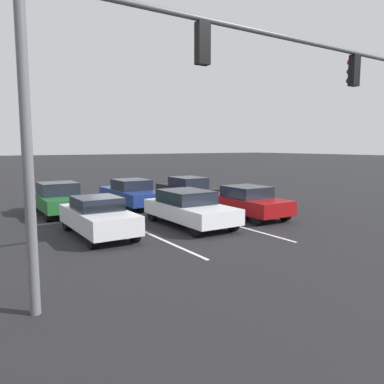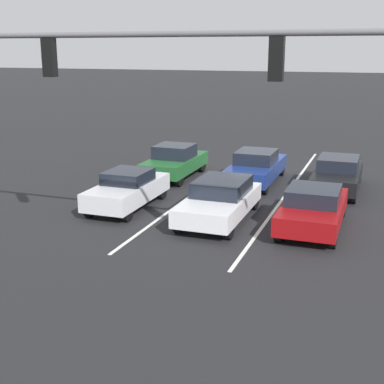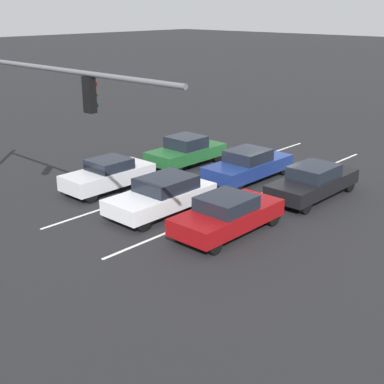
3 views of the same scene
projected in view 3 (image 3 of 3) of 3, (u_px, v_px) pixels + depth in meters
The scene contains 9 objects.
ground_plane at pixel (267, 171), 26.64m from camera, with size 240.00×240.00×0.00m, color black.
lane_stripe_left_divider at pixel (263, 193), 23.48m from camera, with size 0.12×17.74×0.01m, color silver.
lane_stripe_center_divider at pixel (201, 176), 25.82m from camera, with size 0.12×17.74×0.01m, color silver.
car_white_midlane_front at pixel (162, 195), 21.08m from camera, with size 1.93×4.55×1.43m.
car_maroon_leftlane_front at pixel (227, 214), 19.17m from camera, with size 1.89×4.45×1.42m.
car_silver_rightlane_front at pixel (109, 175), 23.66m from camera, with size 1.72×4.19×1.42m.
car_darkgreen_rightlane_second at pixel (186, 151), 27.33m from camera, with size 1.89×4.23×1.53m.
car_black_leftlane_second at pixel (313, 181), 22.69m from camera, with size 1.81×4.78×1.44m.
car_navy_midlane_second at pixel (248, 165), 25.04m from camera, with size 1.86×4.75×1.47m.
Camera 3 is at (-14.61, 21.22, 7.81)m, focal length 50.00 mm.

